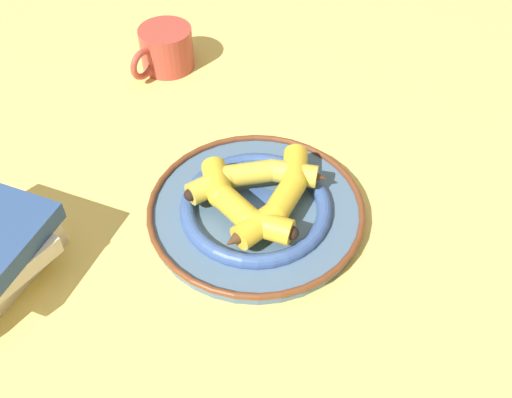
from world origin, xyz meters
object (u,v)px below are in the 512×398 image
object	(u,v)px
banana_c	(255,177)
coffee_mug	(165,48)
banana_a	(237,203)
banana_b	(279,199)
decorative_bowl	(256,210)

from	to	relation	value
banana_c	coffee_mug	bearing A→B (deg)	-75.52
banana_a	banana_b	size ratio (longest dim) A/B	0.85
banana_c	coffee_mug	world-z (taller)	coffee_mug
banana_c	coffee_mug	xyz separation A→B (m)	(-0.34, -0.15, -0.01)
banana_b	banana_c	world-z (taller)	banana_b
banana_b	banana_c	bearing A→B (deg)	63.47
banana_a	banana_c	distance (m)	0.06
banana_a	banana_b	xyz separation A→B (m)	(-0.01, 0.06, -0.00)
banana_b	coffee_mug	size ratio (longest dim) A/B	1.53
banana_b	banana_c	xyz separation A→B (m)	(-0.04, -0.03, -0.00)
banana_c	coffee_mug	size ratio (longest dim) A/B	1.63
decorative_bowl	banana_c	xyz separation A→B (m)	(-0.03, -0.00, 0.03)
banana_c	banana_b	bearing A→B (deg)	116.03
coffee_mug	decorative_bowl	bearing A→B (deg)	59.49
decorative_bowl	banana_a	bearing A→B (deg)	-54.25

